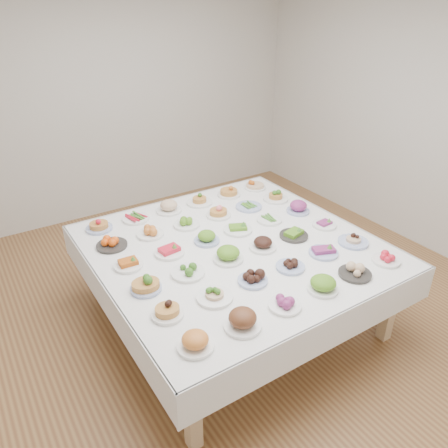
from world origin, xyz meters
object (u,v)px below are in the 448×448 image
dish_18 (128,263)px  display_table (234,252)px  dish_0 (195,340)px  dish_35 (255,183)px

dish_18 → display_table: bearing=-11.0°
dish_0 → dish_35: size_ratio=0.99×
display_table → dish_0: size_ratio=10.16×
dish_18 → dish_35: 1.84m
dish_0 → display_table: bearing=45.3°
dish_18 → dish_35: bearing=22.0°
display_table → dish_18: 0.88m
dish_0 → dish_18: (-0.01, 1.03, -0.02)m
dish_35 → display_table: bearing=-134.8°
dish_0 → dish_35: bearing=45.3°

